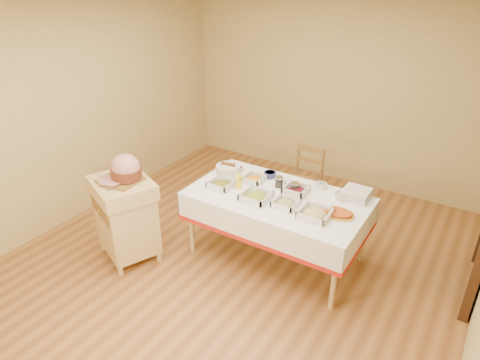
# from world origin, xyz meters

# --- Properties ---
(room_shell) EXTENTS (5.00, 5.00, 5.00)m
(room_shell) POSITION_xyz_m (0.00, 0.00, 1.30)
(room_shell) COLOR #985F2F
(room_shell) RESTS_ON ground
(dining_table) EXTENTS (1.82, 1.02, 0.76)m
(dining_table) POSITION_xyz_m (0.30, 0.30, 0.60)
(dining_table) COLOR tan
(dining_table) RESTS_ON ground
(butcher_cart) EXTENTS (0.81, 0.76, 0.92)m
(butcher_cart) POSITION_xyz_m (-1.06, -0.54, 0.52)
(butcher_cart) COLOR tan
(butcher_cart) RESTS_ON ground
(dining_chair) EXTENTS (0.44, 0.42, 0.90)m
(dining_chair) POSITION_xyz_m (0.16, 1.28, 0.46)
(dining_chair) COLOR brown
(dining_chair) RESTS_ON ground
(ham_on_board) EXTENTS (0.43, 0.41, 0.29)m
(ham_on_board) POSITION_xyz_m (-1.01, -0.51, 1.04)
(ham_on_board) COLOR brown
(ham_on_board) RESTS_ON butcher_cart
(serving_dish_a) EXTENTS (0.25, 0.25, 0.11)m
(serving_dish_a) POSITION_xyz_m (-0.30, 0.15, 0.79)
(serving_dish_a) COLOR silver
(serving_dish_a) RESTS_ON dining_table
(serving_dish_b) EXTENTS (0.27, 0.27, 0.11)m
(serving_dish_b) POSITION_xyz_m (0.15, 0.11, 0.80)
(serving_dish_b) COLOR silver
(serving_dish_b) RESTS_ON dining_table
(serving_dish_c) EXTENTS (0.23, 0.23, 0.09)m
(serving_dish_c) POSITION_xyz_m (0.46, 0.16, 0.79)
(serving_dish_c) COLOR silver
(serving_dish_c) RESTS_ON dining_table
(serving_dish_d) EXTENTS (0.28, 0.28, 0.11)m
(serving_dish_d) POSITION_xyz_m (0.79, 0.13, 0.80)
(serving_dish_d) COLOR silver
(serving_dish_d) RESTS_ON dining_table
(serving_dish_e) EXTENTS (0.22, 0.21, 0.10)m
(serving_dish_e) POSITION_xyz_m (-0.07, 0.45, 0.79)
(serving_dish_e) COLOR silver
(serving_dish_e) RESTS_ON dining_table
(serving_dish_f) EXTENTS (0.24, 0.23, 0.11)m
(serving_dish_f) POSITION_xyz_m (0.43, 0.46, 0.80)
(serving_dish_f) COLOR silver
(serving_dish_f) RESTS_ON dining_table
(small_bowl_left) EXTENTS (0.11, 0.11, 0.05)m
(small_bowl_left) POSITION_xyz_m (-0.36, 0.58, 0.79)
(small_bowl_left) COLOR silver
(small_bowl_left) RESTS_ON dining_table
(small_bowl_mid) EXTENTS (0.14, 0.14, 0.06)m
(small_bowl_mid) POSITION_xyz_m (0.02, 0.64, 0.79)
(small_bowl_mid) COLOR navy
(small_bowl_mid) RESTS_ON dining_table
(small_bowl_right) EXTENTS (0.12, 0.12, 0.06)m
(small_bowl_right) POSITION_xyz_m (0.61, 0.69, 0.79)
(small_bowl_right) COLOR silver
(small_bowl_right) RESTS_ON dining_table
(bowl_white_imported) EXTENTS (0.19, 0.19, 0.04)m
(bowl_white_imported) POSITION_xyz_m (0.28, 0.63, 0.78)
(bowl_white_imported) COLOR silver
(bowl_white_imported) RESTS_ON dining_table
(bowl_small_imported) EXTENTS (0.21, 0.21, 0.05)m
(bowl_small_imported) POSITION_xyz_m (0.88, 0.61, 0.79)
(bowl_small_imported) COLOR silver
(bowl_small_imported) RESTS_ON dining_table
(preserve_jar_left) EXTENTS (0.09, 0.09, 0.12)m
(preserve_jar_left) POSITION_xyz_m (0.22, 0.48, 0.81)
(preserve_jar_left) COLOR silver
(preserve_jar_left) RESTS_ON dining_table
(preserve_jar_right) EXTENTS (0.09, 0.09, 0.11)m
(preserve_jar_right) POSITION_xyz_m (0.41, 0.46, 0.81)
(preserve_jar_right) COLOR silver
(preserve_jar_right) RESTS_ON dining_table
(mustard_bottle) EXTENTS (0.06, 0.06, 0.19)m
(mustard_bottle) POSITION_xyz_m (-0.12, 0.22, 0.84)
(mustard_bottle) COLOR yellow
(mustard_bottle) RESTS_ON dining_table
(bread_basket) EXTENTS (0.28, 0.28, 0.12)m
(bread_basket) POSITION_xyz_m (-0.42, 0.46, 0.81)
(bread_basket) COLOR silver
(bread_basket) RESTS_ON dining_table
(plate_stack) EXTENTS (0.26, 0.26, 0.10)m
(plate_stack) POSITION_xyz_m (0.99, 0.68, 0.81)
(plate_stack) COLOR silver
(plate_stack) RESTS_ON dining_table
(brass_platter) EXTENTS (0.31, 0.22, 0.04)m
(brass_platter) POSITION_xyz_m (0.96, 0.28, 0.78)
(brass_platter) COLOR #BE8C35
(brass_platter) RESTS_ON dining_table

